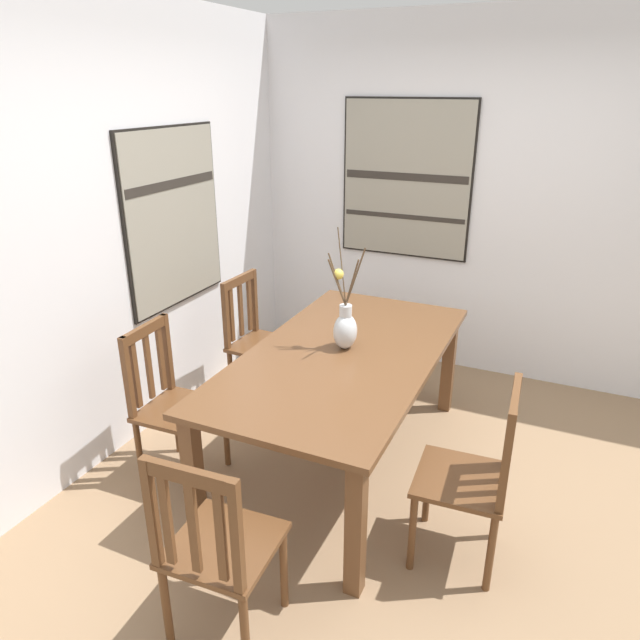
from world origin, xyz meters
TOP-DOWN VIEW (x-y plane):
  - ground_plane at (0.00, 0.00)m, footprint 6.40×6.40m
  - wall_back at (0.00, 1.86)m, footprint 6.40×0.12m
  - wall_side at (1.86, 0.00)m, footprint 0.12×6.40m
  - dining_table at (0.15, 0.44)m, footprint 1.96×1.03m
  - centerpiece_vase at (0.22, 0.45)m, footprint 0.18×0.22m
  - chair_0 at (-1.20, 0.42)m, footprint 0.44×0.44m
  - chair_1 at (-0.31, -0.43)m, footprint 0.44×0.44m
  - chair_2 at (0.64, 1.30)m, footprint 0.44×0.44m
  - chair_3 at (-0.36, 1.30)m, footprint 0.44×0.44m
  - painting_on_back_wall at (0.44, 1.79)m, footprint 0.96×0.05m
  - painting_on_side_wall at (1.79, 0.60)m, footprint 0.05×1.03m

SIDE VIEW (x-z plane):
  - ground_plane at x=0.00m, z-range -0.03..0.00m
  - chair_2 at x=0.64m, z-range 0.01..0.95m
  - chair_3 at x=-0.36m, z-range 0.01..0.95m
  - chair_0 at x=-1.20m, z-range 0.01..0.96m
  - chair_1 at x=-0.31m, z-range 0.01..0.97m
  - dining_table at x=0.15m, z-range 0.28..1.03m
  - centerpiece_vase at x=0.22m, z-range 0.54..1.24m
  - wall_back at x=0.00m, z-range 0.00..2.70m
  - wall_side at x=1.86m, z-range 0.00..2.70m
  - painting_on_back_wall at x=0.44m, z-range 0.77..1.95m
  - painting_on_side_wall at x=1.79m, z-range 0.90..2.10m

